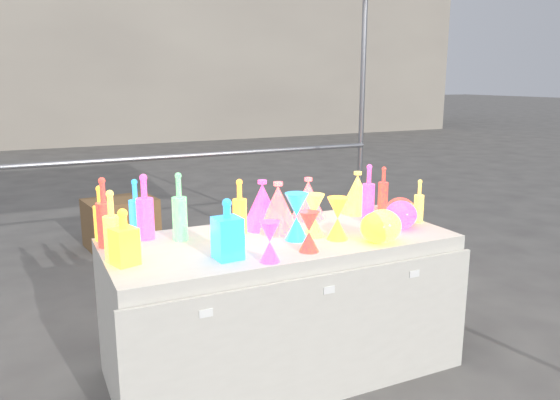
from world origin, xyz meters
name	(u,v)px	position (x,y,z in m)	size (l,w,h in m)	color
ground	(280,366)	(0.00, 0.00, 0.00)	(80.00, 80.00, 0.00)	slate
display_table	(281,304)	(0.00, -0.01, 0.37)	(1.84, 0.83, 0.75)	silver
background_building	(199,30)	(4.00, 14.00, 3.00)	(14.00, 6.00, 6.00)	#A79D8B
cardboard_box_closed	(121,223)	(-0.39, 2.68, 0.23)	(0.63, 0.46, 0.46)	olive
cardboard_box_flat	(190,252)	(0.10, 2.11, 0.03)	(0.73, 0.52, 0.06)	olive
bottle_0	(101,213)	(-0.85, 0.35, 0.89)	(0.07, 0.07, 0.29)	red
bottle_1	(136,208)	(-0.67, 0.35, 0.90)	(0.07, 0.07, 0.31)	#17802A
bottle_2	(104,212)	(-0.85, 0.22, 0.92)	(0.08, 0.08, 0.35)	#CF6415
bottle_3	(145,207)	(-0.64, 0.27, 0.92)	(0.09, 0.09, 0.34)	#1C61A7
bottle_4	(112,226)	(-0.85, -0.02, 0.92)	(0.08, 0.08, 0.33)	#116F6C
bottle_5	(179,207)	(-0.49, 0.17, 0.93)	(0.08, 0.08, 0.35)	#A52182
bottle_6	(240,206)	(-0.16, 0.17, 0.90)	(0.08, 0.08, 0.30)	red
decanter_0	(124,237)	(-0.81, -0.09, 0.88)	(0.10, 0.10, 0.26)	red
decanter_2	(227,229)	(-0.37, -0.21, 0.89)	(0.12, 0.12, 0.29)	#17802A
hourglass_0	(309,232)	(0.02, -0.28, 0.85)	(0.10, 0.10, 0.20)	#CF6415
hourglass_1	(270,242)	(-0.21, -0.34, 0.84)	(0.09, 0.09, 0.19)	#1C61A7
hourglass_2	(314,215)	(0.17, -0.06, 0.86)	(0.11, 0.11, 0.23)	#116F6C
hourglass_4	(338,218)	(0.25, -0.16, 0.86)	(0.11, 0.11, 0.22)	red
hourglass_5	(297,217)	(0.06, -0.08, 0.87)	(0.12, 0.12, 0.25)	#17802A
globe_0	(378,229)	(0.40, -0.30, 0.82)	(0.18, 0.18, 0.14)	red
globe_1	(383,228)	(0.43, -0.30, 0.83)	(0.19, 0.19, 0.15)	#116F6C
globe_2	(400,212)	(0.74, -0.05, 0.82)	(0.17, 0.17, 0.14)	#CF6415
globe_3	(401,216)	(0.68, -0.14, 0.82)	(0.17, 0.17, 0.14)	#1C61A7
lampshade_0	(278,207)	(0.04, 0.11, 0.89)	(0.23, 0.23, 0.27)	gold
lampshade_1	(308,198)	(0.32, 0.28, 0.87)	(0.21, 0.21, 0.25)	gold
lampshade_2	(262,204)	(-0.01, 0.20, 0.89)	(0.23, 0.23, 0.27)	#1C61A7
lampshade_3	(357,192)	(0.66, 0.28, 0.88)	(0.22, 0.22, 0.26)	#116F6C
bottle_9	(383,188)	(0.86, 0.28, 0.89)	(0.06, 0.06, 0.28)	#CF6415
bottle_10	(369,191)	(0.65, 0.14, 0.91)	(0.07, 0.07, 0.32)	#1C61A7
bottle_11	(419,201)	(0.86, -0.07, 0.88)	(0.06, 0.06, 0.25)	#116F6C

